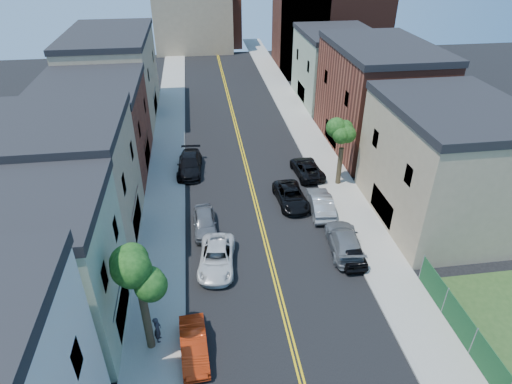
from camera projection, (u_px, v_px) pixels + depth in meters
name	position (u px, v px, depth m)	size (l,w,h in m)	color
sidewalk_left	(167.00, 147.00, 46.23)	(3.20, 100.00, 0.15)	gray
sidewalk_right	(311.00, 138.00, 48.11)	(3.20, 100.00, 0.15)	gray
curb_left	(184.00, 146.00, 46.43)	(0.30, 100.00, 0.15)	gray
curb_right	(295.00, 139.00, 47.90)	(0.30, 100.00, 0.15)	gray
bldg_left_palegrn	(28.00, 277.00, 23.09)	(9.00, 8.00, 8.50)	gray
bldg_left_tan_near	(66.00, 187.00, 30.54)	(9.00, 10.00, 9.00)	#998466
bldg_left_brick	(95.00, 131.00, 40.07)	(9.00, 12.00, 8.00)	brown
bldg_left_tan_far	(114.00, 79.00, 51.46)	(9.00, 16.00, 9.50)	#998466
bldg_right_tan	(444.00, 168.00, 33.03)	(9.00, 12.00, 9.00)	#998466
bldg_right_brick	(376.00, 99.00, 44.56)	(9.00, 14.00, 10.00)	brown
bldg_right_palegrn	(335.00, 69.00, 56.75)	(9.00, 12.00, 8.50)	gray
church	(323.00, 23.00, 68.14)	(16.20, 14.20, 22.60)	#4C2319
backdrop_left	(193.00, 17.00, 78.95)	(14.00, 8.00, 12.00)	#998466
backdrop_center	(214.00, 19.00, 83.32)	(10.00, 8.00, 10.00)	brown
fence_right	(489.00, 366.00, 22.07)	(0.04, 15.00, 1.90)	#143F1E
tree_left_mid	(135.00, 257.00, 20.92)	(5.20, 5.20, 9.29)	#312818
tree_right_far	(344.00, 126.00, 36.71)	(4.40, 4.40, 8.03)	#312818
red_sedan	(194.00, 345.00, 23.66)	(1.43, 4.09, 1.35)	red
white_pickup	(217.00, 258.00, 29.81)	(2.38, 5.17, 1.44)	silver
grey_car_left	(205.00, 222.00, 33.36)	(1.76, 4.37, 1.49)	#5A5D62
black_car_left	(190.00, 164.00, 41.36)	(2.24, 5.50, 1.60)	black
grey_car_right	(344.00, 241.00, 31.31)	(2.21, 5.44, 1.58)	slate
black_car_right	(348.00, 248.00, 30.67)	(1.79, 4.44, 1.51)	black
silver_car_right	(321.00, 203.00, 35.53)	(1.69, 4.85, 1.60)	#969A9D
dark_car_right_far	(307.00, 168.00, 40.90)	(2.30, 5.00, 1.39)	black
black_suv_lane	(291.00, 196.00, 36.64)	(2.31, 5.02, 1.39)	black
pedestrian_left	(158.00, 329.00, 24.17)	(0.63, 0.41, 1.73)	#26262E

